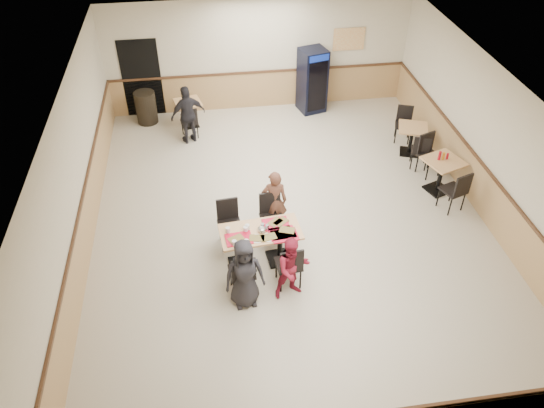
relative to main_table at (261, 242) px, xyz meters
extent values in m
plane|color=beige|center=(0.75, 1.12, -0.52)|extent=(10.00, 10.00, 0.00)
plane|color=silver|center=(0.75, 1.12, 2.48)|extent=(10.00, 10.00, 0.00)
plane|color=beige|center=(0.75, 6.12, 0.98)|extent=(8.00, 0.00, 8.00)
plane|color=beige|center=(0.75, -3.88, 0.98)|extent=(8.00, 0.00, 8.00)
plane|color=beige|center=(-3.25, 1.12, 0.98)|extent=(0.00, 10.00, 10.00)
plane|color=beige|center=(4.75, 1.12, 0.98)|extent=(0.00, 10.00, 10.00)
cube|color=tan|center=(0.75, 6.11, -0.02)|extent=(7.98, 0.03, 1.00)
cube|color=tan|center=(4.74, 1.12, -0.02)|extent=(0.03, 9.98, 1.00)
cube|color=#472B19|center=(0.75, 6.09, 0.51)|extent=(7.98, 0.04, 0.06)
cube|color=black|center=(-2.35, 6.10, 0.53)|extent=(1.00, 0.02, 2.10)
cube|color=orange|center=(3.15, 6.09, 1.28)|extent=(0.85, 0.02, 0.60)
cube|color=black|center=(-0.36, -0.03, -0.50)|extent=(0.51, 0.51, 0.04)
cylinder|color=black|center=(-0.36, -0.03, -0.12)|extent=(0.09, 0.09, 0.71)
cube|color=tan|center=(-0.36, -0.03, 0.24)|extent=(0.79, 0.79, 0.04)
cube|color=black|center=(0.36, 0.03, -0.50)|extent=(0.51, 0.51, 0.04)
cylinder|color=black|center=(0.36, 0.03, -0.12)|extent=(0.09, 0.09, 0.71)
cube|color=tan|center=(0.36, 0.03, 0.24)|extent=(0.79, 0.79, 0.04)
imported|color=black|center=(-0.39, -0.93, 0.17)|extent=(0.72, 0.51, 1.39)
imported|color=maroon|center=(0.44, -0.85, 0.11)|extent=(0.71, 0.60, 1.27)
imported|color=brown|center=(0.39, 0.93, 0.18)|extent=(0.53, 0.37, 1.39)
imported|color=black|center=(-1.21, 4.54, 0.23)|extent=(0.95, 0.64, 1.49)
cube|color=red|center=(0.30, 0.15, 0.27)|extent=(0.50, 0.38, 0.02)
cube|color=red|center=(0.38, -0.12, 0.27)|extent=(0.50, 0.38, 0.02)
cube|color=red|center=(-0.41, -0.16, 0.27)|extent=(0.50, 0.38, 0.02)
cube|color=red|center=(0.41, -0.19, 0.27)|extent=(0.50, 0.38, 0.02)
cylinder|color=white|center=(0.12, -0.20, 0.27)|extent=(0.24, 0.24, 0.01)
cube|color=#A2743F|center=(0.12, -0.20, 0.28)|extent=(0.30, 0.22, 0.02)
cylinder|color=white|center=(-0.09, -0.20, 0.27)|extent=(0.24, 0.24, 0.01)
cube|color=#A2743F|center=(-0.09, -0.20, 0.28)|extent=(0.30, 0.22, 0.02)
cylinder|color=white|center=(0.30, 0.18, 0.27)|extent=(0.24, 0.24, 0.01)
cube|color=#A2743F|center=(0.30, 0.18, 0.28)|extent=(0.32, 0.31, 0.02)
cylinder|color=white|center=(0.48, -0.06, 0.27)|extent=(0.24, 0.24, 0.01)
cube|color=#A2743F|center=(0.48, -0.06, 0.28)|extent=(0.32, 0.26, 0.02)
cylinder|color=white|center=(-0.46, -0.17, 0.27)|extent=(0.24, 0.24, 0.01)
cube|color=#A2743F|center=(-0.46, -0.17, 0.28)|extent=(0.32, 0.28, 0.02)
cylinder|color=white|center=(0.40, 0.18, 0.27)|extent=(0.24, 0.24, 0.01)
cube|color=#A2743F|center=(0.40, 0.18, 0.28)|extent=(0.32, 0.31, 0.02)
cylinder|color=silver|center=(-0.58, 0.05, 0.32)|extent=(0.08, 0.08, 0.10)
cylinder|color=silver|center=(-0.50, -0.31, 0.32)|extent=(0.08, 0.08, 0.10)
cylinder|color=silver|center=(-0.29, -0.32, 0.32)|extent=(0.08, 0.08, 0.10)
cylinder|color=silver|center=(-0.27, 0.03, 0.32)|extent=(0.08, 0.08, 0.10)
cylinder|color=silver|center=(-0.23, 0.08, 0.32)|extent=(0.08, 0.08, 0.10)
cylinder|color=#9DA3AF|center=(0.13, 0.01, 0.32)|extent=(0.07, 0.07, 0.12)
cylinder|color=#9DA3AF|center=(0.05, 0.06, 0.32)|extent=(0.07, 0.07, 0.12)
ellipsoid|color=white|center=(0.02, -0.02, 0.32)|extent=(0.16, 0.16, 0.11)
cube|color=black|center=(4.18, 1.67, -0.50)|extent=(0.61, 0.61, 0.04)
cylinder|color=black|center=(4.18, 1.67, -0.12)|extent=(0.10, 0.10, 0.72)
cube|color=tan|center=(4.18, 1.67, 0.25)|extent=(0.95, 0.95, 0.04)
cube|color=black|center=(4.07, 3.22, -0.50)|extent=(0.55, 0.55, 0.04)
cylinder|color=black|center=(4.07, 3.22, -0.16)|extent=(0.09, 0.09, 0.65)
cube|color=tan|center=(4.07, 3.22, 0.18)|extent=(0.86, 0.86, 0.04)
cylinder|color=#A80C1A|center=(4.08, 1.72, 0.37)|extent=(0.06, 0.06, 0.20)
cylinder|color=orange|center=(4.17, 1.72, 0.36)|extent=(0.06, 0.06, 0.17)
cylinder|color=#A80C1A|center=(4.26, 1.72, 0.34)|extent=(0.05, 0.05, 0.14)
cube|color=black|center=(-1.21, 5.32, -0.50)|extent=(0.50, 0.50, 0.04)
cylinder|color=black|center=(-1.21, 5.32, -0.17)|extent=(0.08, 0.08, 0.63)
cube|color=tan|center=(-1.21, 5.32, 0.15)|extent=(0.78, 0.78, 0.04)
cube|color=black|center=(2.13, 5.72, 0.34)|extent=(0.79, 0.78, 1.73)
cube|color=black|center=(2.21, 5.40, 0.30)|extent=(0.52, 0.15, 1.36)
cube|color=#0E279B|center=(2.21, 5.39, 1.10)|extent=(0.53, 0.16, 0.16)
cylinder|color=black|center=(-2.31, 5.67, -0.09)|extent=(0.54, 0.54, 0.86)
camera|label=1|loc=(-0.82, -7.11, 6.64)|focal=35.00mm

